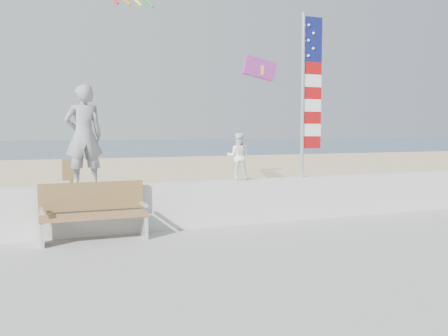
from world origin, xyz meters
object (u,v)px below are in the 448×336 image
Objects in this scene: bench at (94,211)px; flag at (308,88)px; child at (238,157)px; adult at (84,136)px.

bench is 5.13m from flag.
child is 3.09m from bench.
flag reaches higher than child.
child reaches higher than bench.
child is at bearing 179.99° from flag.
flag is (1.63, -0.00, 1.43)m from child.
adult is at bearing 101.99° from bench.
bench is at bearing 97.37° from adult.
adult reaches higher than bench.
flag is at bearing 5.69° from bench.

